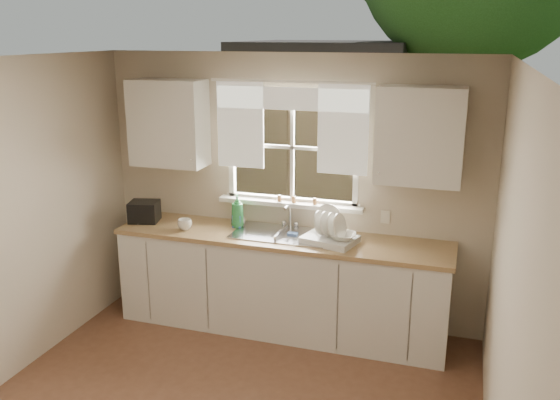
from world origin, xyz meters
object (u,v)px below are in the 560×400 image
(dish_rack, at_px, (330,235))
(soap_bottle_a, at_px, (237,211))
(cup, at_px, (185,225))
(black_appliance, at_px, (144,211))

(dish_rack, height_order, soap_bottle_a, soap_bottle_a)
(soap_bottle_a, bearing_deg, cup, -173.42)
(soap_bottle_a, relative_size, cup, 2.42)
(dish_rack, relative_size, cup, 3.91)
(dish_rack, bearing_deg, soap_bottle_a, 170.93)
(soap_bottle_a, distance_m, cup, 0.50)
(soap_bottle_a, bearing_deg, black_appliance, 165.87)
(cup, distance_m, black_appliance, 0.50)
(black_appliance, bearing_deg, soap_bottle_a, -7.13)
(dish_rack, bearing_deg, black_appliance, 178.85)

